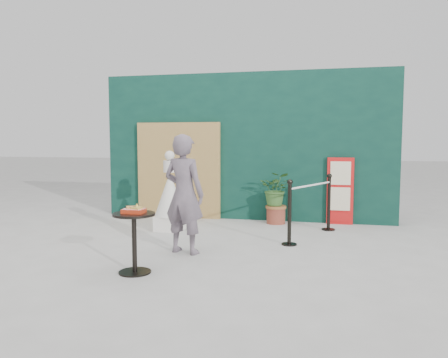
% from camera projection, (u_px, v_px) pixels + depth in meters
% --- Properties ---
extents(ground, '(60.00, 60.00, 0.00)m').
position_uv_depth(ground, '(204.00, 258.00, 6.09)').
color(ground, '#ADAAA5').
rests_on(ground, ground).
extents(back_wall, '(6.00, 0.30, 3.00)m').
position_uv_depth(back_wall, '(246.00, 147.00, 9.01)').
color(back_wall, '#092C25').
rests_on(back_wall, ground).
extents(bamboo_fence, '(1.80, 0.08, 2.00)m').
position_uv_depth(bamboo_fence, '(178.00, 170.00, 9.17)').
color(bamboo_fence, tan).
rests_on(bamboo_fence, ground).
extents(woman, '(0.71, 0.55, 1.72)m').
position_uv_depth(woman, '(184.00, 194.00, 6.29)').
color(woman, slate).
rests_on(woman, ground).
extents(menu_board, '(0.50, 0.07, 1.30)m').
position_uv_depth(menu_board, '(340.00, 191.00, 8.46)').
color(menu_board, red).
rests_on(menu_board, ground).
extents(statue, '(0.56, 0.56, 1.45)m').
position_uv_depth(statue, '(170.00, 198.00, 7.90)').
color(statue, white).
rests_on(statue, ground).
extents(cafe_table, '(0.52, 0.52, 0.75)m').
position_uv_depth(cafe_table, '(134.00, 233.00, 5.36)').
color(cafe_table, black).
rests_on(cafe_table, ground).
extents(food_basket, '(0.26, 0.19, 0.11)m').
position_uv_depth(food_basket, '(134.00, 210.00, 5.34)').
color(food_basket, red).
rests_on(food_basket, cafe_table).
extents(planter, '(0.60, 0.52, 1.02)m').
position_uv_depth(planter, '(276.00, 194.00, 8.53)').
color(planter, brown).
rests_on(planter, ground).
extents(stanchion_barrier, '(0.84, 1.54, 1.03)m').
position_uv_depth(stanchion_barrier, '(311.00, 208.00, 7.36)').
color(stanchion_barrier, black).
rests_on(stanchion_barrier, ground).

